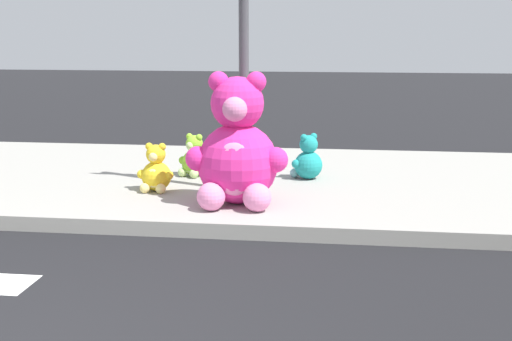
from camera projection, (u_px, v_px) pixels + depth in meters
The scene contains 7 objects.
sidewalk at pixel (175, 180), 8.91m from camera, with size 28.00×4.40×0.15m, color #9E9B93.
sign_pole at pixel (244, 38), 7.65m from camera, with size 0.56×0.11×3.20m.
plush_pink_large at pixel (237, 152), 7.30m from camera, with size 1.06×0.93×1.37m.
plush_lavender at pixel (234, 156), 8.75m from camera, with size 0.45×0.46×0.63m.
plush_teal at pixel (307, 161), 8.61m from camera, with size 0.40×0.40×0.56m.
plush_lime at pixel (194, 159), 8.77m from camera, with size 0.38×0.38×0.53m.
plush_yellow at pixel (156, 172), 7.94m from camera, with size 0.42×0.37×0.55m.
Camera 1 is at (2.18, -3.30, 1.94)m, focal length 49.74 mm.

